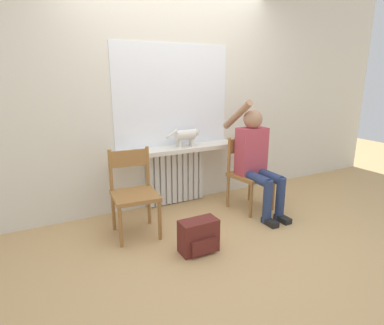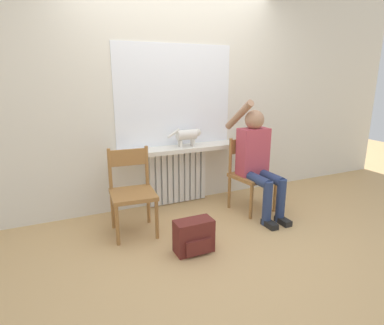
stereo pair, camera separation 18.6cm
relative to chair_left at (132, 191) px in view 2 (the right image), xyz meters
name	(u,v)px [view 2 (the right image)]	position (x,y,z in m)	size (l,w,h in m)	color
ground_plane	(223,243)	(0.71, -0.61, -0.44)	(12.00, 12.00, 0.00)	tan
wall_with_window	(174,94)	(0.71, 0.62, 0.91)	(7.00, 0.06, 2.70)	silver
radiator	(177,176)	(0.71, 0.54, -0.10)	(0.75, 0.08, 0.69)	silver
windowsill	(180,149)	(0.71, 0.45, 0.27)	(1.51, 0.29, 0.05)	silver
window_glass	(175,96)	(0.71, 0.59, 0.88)	(1.45, 0.01, 1.17)	white
chair_left	(132,191)	(0.00, 0.00, 0.00)	(0.46, 0.46, 0.86)	#9E6B38
chair_right	(250,173)	(1.42, 0.00, 0.00)	(0.49, 0.49, 0.86)	#9E6B38
person	(257,157)	(1.42, -0.11, 0.22)	(0.36, 0.97, 1.31)	navy
cat	(188,135)	(0.80, 0.43, 0.43)	(0.43, 0.12, 0.23)	silver
backpack	(194,236)	(0.39, -0.62, -0.29)	(0.35, 0.21, 0.31)	maroon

